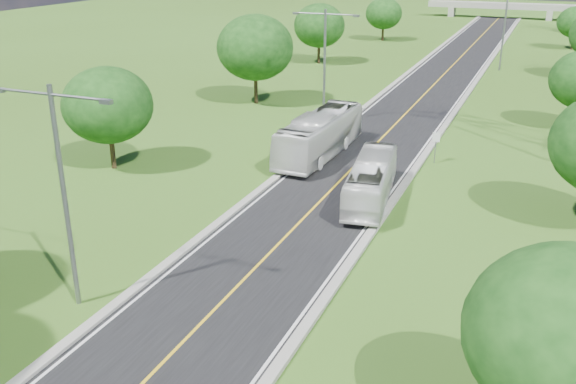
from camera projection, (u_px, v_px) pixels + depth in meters
name	position (u px, v px, depth m)	size (l,w,h in m)	color
ground	(424.00, 96.00, 68.20)	(260.00, 260.00, 0.00)	#365A19
road	(434.00, 84.00, 73.35)	(8.00, 150.00, 0.06)	black
curb_left	(398.00, 81.00, 74.84)	(0.50, 150.00, 0.22)	gray
curb_right	(472.00, 87.00, 71.80)	(0.50, 150.00, 0.22)	gray
speed_limit_sign	(436.00, 142.00, 46.83)	(0.55, 0.09, 2.40)	slate
overpass	(500.00, 7.00, 136.12)	(30.00, 3.00, 3.20)	gray
streetlight_near_left	(62.00, 180.00, 26.89)	(5.90, 0.25, 10.00)	slate
streetlight_mid_left	(325.00, 58.00, 55.28)	(5.90, 0.25, 10.00)	slate
streetlight_far_right	(505.00, 22.00, 79.37)	(5.90, 0.25, 10.00)	slate
tree_lb	(108.00, 105.00, 44.70)	(6.30, 6.30, 7.33)	black
tree_lc	(255.00, 48.00, 62.92)	(7.56, 7.56, 8.79)	black
tree_ld	(319.00, 26.00, 84.51)	(6.72, 6.72, 7.82)	black
tree_le	(384.00, 14.00, 104.48)	(5.88, 5.88, 6.84)	black
tree_ra	(572.00, 337.00, 18.50)	(6.30, 6.30, 7.33)	black
tree_re	(576.00, 22.00, 95.96)	(5.46, 5.46, 6.35)	black
bus_outbound	(371.00, 180.00, 39.95)	(2.24, 9.59, 2.67)	silver
bus_inbound	(320.00, 135.00, 48.32)	(2.76, 11.81, 3.29)	silver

